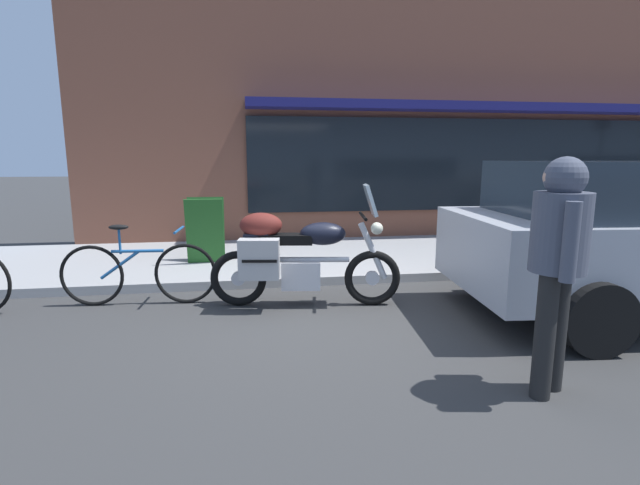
# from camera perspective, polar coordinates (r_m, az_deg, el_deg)

# --- Properties ---
(ground_plane) EXTENTS (80.00, 80.00, 0.00)m
(ground_plane) POSITION_cam_1_polar(r_m,az_deg,el_deg) (5.22, 0.73, -8.57)
(ground_plane) COLOR #353535
(storefront_building) EXTENTS (21.11, 0.90, 7.40)m
(storefront_building) POSITION_cam_1_polar(r_m,az_deg,el_deg) (11.89, 31.50, 18.23)
(storefront_building) COLOR brown
(storefront_building) RESTS_ON ground_plane
(touring_motorcycle) EXTENTS (2.18, 0.66, 1.40)m
(touring_motorcycle) POSITION_cam_1_polar(r_m,az_deg,el_deg) (5.28, -3.21, -1.52)
(touring_motorcycle) COLOR black
(touring_motorcycle) RESTS_ON ground_plane
(parked_bicycle) EXTENTS (1.77, 0.48, 0.95)m
(parked_bicycle) POSITION_cam_1_polar(r_m,az_deg,el_deg) (5.78, -21.35, -3.41)
(parked_bicycle) COLOR black
(parked_bicycle) RESTS_ON ground_plane
(pedestrian_walking) EXTENTS (0.49, 0.53, 1.70)m
(pedestrian_walking) POSITION_cam_1_polar(r_m,az_deg,el_deg) (3.61, 27.19, -0.60)
(pedestrian_walking) COLOR black
(pedestrian_walking) RESTS_ON ground_plane
(sandwich_board_sign) EXTENTS (0.55, 0.42, 0.97)m
(sandwich_board_sign) POSITION_cam_1_polar(r_m,az_deg,el_deg) (7.23, -13.86, 1.47)
(sandwich_board_sign) COLOR #1E511E
(sandwich_board_sign) RESTS_ON sidewalk_curb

